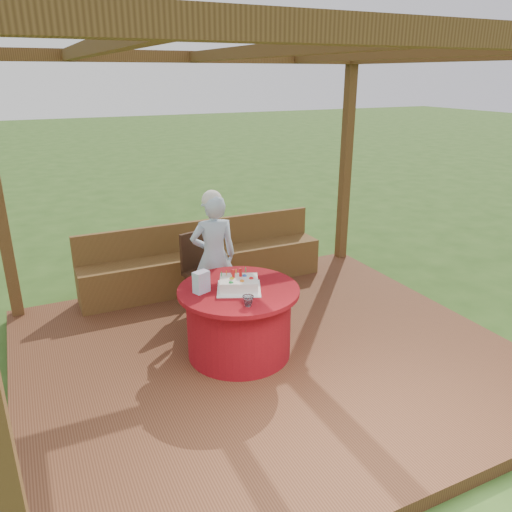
{
  "coord_description": "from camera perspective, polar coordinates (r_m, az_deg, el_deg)",
  "views": [
    {
      "loc": [
        -1.89,
        -3.71,
        2.61
      ],
      "look_at": [
        0.0,
        0.25,
        1.0
      ],
      "focal_mm": 35.0,
      "sensor_mm": 36.0,
      "label": 1
    }
  ],
  "objects": [
    {
      "name": "pergola",
      "position": [
        4.17,
        1.55,
        17.33
      ],
      "size": [
        4.5,
        4.0,
        2.72
      ],
      "color": "brown",
      "rests_on": "deck"
    },
    {
      "name": "bench",
      "position": [
        6.17,
        -5.89,
        -1.12
      ],
      "size": [
        3.0,
        0.42,
        0.8
      ],
      "color": "brown",
      "rests_on": "deck"
    },
    {
      "name": "chair",
      "position": [
        5.56,
        -6.08,
        -1.26
      ],
      "size": [
        0.51,
        0.51,
        0.86
      ],
      "color": "#351D10",
      "rests_on": "deck"
    },
    {
      "name": "elderly_woman",
      "position": [
        5.28,
        -4.86,
        0.2
      ],
      "size": [
        0.53,
        0.38,
        1.39
      ],
      "color": "#96BDDF",
      "rests_on": "deck"
    },
    {
      "name": "ground",
      "position": [
        4.92,
        1.28,
        -11.92
      ],
      "size": [
        60.0,
        60.0,
        0.0
      ],
      "primitive_type": "plane",
      "color": "#2C4E1A",
      "rests_on": "ground"
    },
    {
      "name": "gift_bag",
      "position": [
        4.42,
        -6.27,
        -2.97
      ],
      "size": [
        0.16,
        0.13,
        0.19
      ],
      "primitive_type": "cube",
      "rotation": [
        0.0,
        0.0,
        0.38
      ],
      "color": "#EA97CD",
      "rests_on": "table"
    },
    {
      "name": "table",
      "position": [
        4.65,
        -1.97,
        -7.41
      ],
      "size": [
        1.11,
        1.11,
        0.67
      ],
      "color": "maroon",
      "rests_on": "deck"
    },
    {
      "name": "deck",
      "position": [
        4.89,
        1.29,
        -11.33
      ],
      "size": [
        4.5,
        4.0,
        0.12
      ],
      "primitive_type": "cube",
      "color": "brown",
      "rests_on": "ground"
    },
    {
      "name": "drinking_glass",
      "position": [
        4.17,
        -0.91,
        -5.15
      ],
      "size": [
        0.1,
        0.1,
        0.09
      ],
      "primitive_type": "imported",
      "rotation": [
        0.0,
        0.0,
        0.03
      ],
      "color": "white",
      "rests_on": "table"
    },
    {
      "name": "birthday_cake",
      "position": [
        4.48,
        -1.97,
        -3.17
      ],
      "size": [
        0.51,
        0.51,
        0.18
      ],
      "color": "white",
      "rests_on": "table"
    }
  ]
}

